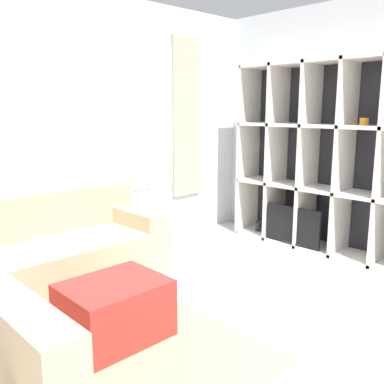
% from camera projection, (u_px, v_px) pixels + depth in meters
% --- Properties ---
extents(ground_plane, '(16.00, 16.00, 0.00)m').
position_uv_depth(ground_plane, '(322.00, 377.00, 2.53)').
color(ground_plane, beige).
extents(wall_back, '(5.86, 0.11, 2.70)m').
position_uv_depth(wall_back, '(76.00, 129.00, 4.26)').
color(wall_back, silver).
rests_on(wall_back, ground_plane).
extents(wall_right, '(0.07, 3.97, 2.70)m').
position_uv_depth(wall_right, '(327.00, 127.00, 4.85)').
color(wall_right, silver).
rests_on(wall_right, ground_plane).
extents(area_rug, '(2.17, 2.36, 0.01)m').
position_uv_depth(area_rug, '(50.00, 350.00, 2.80)').
color(area_rug, tan).
rests_on(area_rug, ground_plane).
extents(shelving_unit, '(0.44, 2.18, 2.07)m').
position_uv_depth(shelving_unit, '(327.00, 160.00, 4.67)').
color(shelving_unit, '#232328').
rests_on(shelving_unit, ground_plane).
extents(couch_main, '(2.16, 0.82, 0.80)m').
position_uv_depth(couch_main, '(42.00, 257.00, 3.71)').
color(couch_main, tan).
rests_on(couch_main, ground_plane).
extents(ottoman, '(0.67, 0.53, 0.41)m').
position_uv_depth(ottoman, '(115.00, 311.00, 2.91)').
color(ottoman, '#A82823').
rests_on(ottoman, ground_plane).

